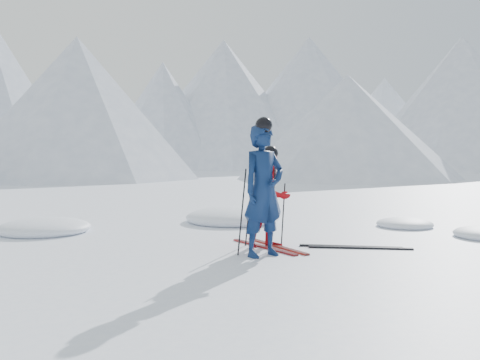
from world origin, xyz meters
name	(u,v)px	position (x,y,z in m)	size (l,w,h in m)	color
ground	(331,240)	(0.00, 0.00, 0.00)	(160.00, 160.00, 0.00)	white
mountain_range	(193,94)	(5.71, 35.31, 6.72)	(106.15, 62.94, 15.53)	#B2BCD1
skier_blue	(264,190)	(-1.69, -0.94, 1.01)	(0.74, 0.48, 2.02)	#0B1E46
skier_red	(270,200)	(-1.32, -0.30, 0.80)	(0.78, 0.61, 1.60)	red
pole_blue_left	(242,212)	(-1.99, -0.79, 0.67)	(0.02, 0.02, 1.35)	black
pole_blue_right	(273,210)	(-1.44, -0.69, 0.67)	(0.02, 0.02, 1.35)	black
pole_red_left	(248,215)	(-1.62, -0.05, 0.53)	(0.02, 0.02, 1.07)	black
pole_red_right	(283,214)	(-1.02, -0.15, 0.53)	(0.02, 0.02, 1.07)	black
ski_worn_left	(263,247)	(-1.44, -0.30, 0.01)	(0.09, 1.70, 0.03)	black
ski_worn_right	(277,246)	(-1.20, -0.30, 0.01)	(0.09, 1.70, 0.03)	black
ski_loose_a	(350,247)	(-0.04, -0.73, 0.01)	(0.09, 1.70, 0.03)	black
ski_loose_b	(360,248)	(0.06, -0.88, 0.01)	(0.09, 1.70, 0.03)	black
snow_lumps	(218,227)	(-1.48, 2.31, 0.00)	(9.50, 5.30, 0.47)	white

